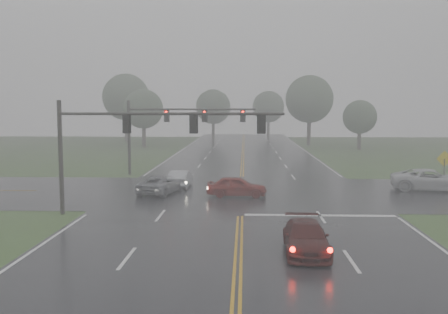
{
  "coord_description": "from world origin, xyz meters",
  "views": [
    {
      "loc": [
        0.25,
        -13.48,
        6.1
      ],
      "look_at": [
        -0.99,
        16.0,
        3.16
      ],
      "focal_mm": 40.0,
      "sensor_mm": 36.0,
      "label": 1
    }
  ],
  "objects_px": {
    "sedan_maroon": "(306,253)",
    "sedan_silver": "(181,187)",
    "signal_gantry_far": "(168,123)",
    "car_grey": "(162,193)",
    "signal_gantry_near": "(130,134)",
    "sedan_red": "(237,197)",
    "pickup_white": "(431,191)"
  },
  "relations": [
    {
      "from": "car_grey",
      "to": "pickup_white",
      "type": "relative_size",
      "value": 0.82
    },
    {
      "from": "sedan_maroon",
      "to": "sedan_silver",
      "type": "height_order",
      "value": "sedan_silver"
    },
    {
      "from": "car_grey",
      "to": "sedan_silver",
      "type": "bearing_deg",
      "value": -94.73
    },
    {
      "from": "sedan_silver",
      "to": "signal_gantry_far",
      "type": "bearing_deg",
      "value": -72.01
    },
    {
      "from": "sedan_maroon",
      "to": "pickup_white",
      "type": "bearing_deg",
      "value": 57.19
    },
    {
      "from": "sedan_red",
      "to": "sedan_maroon",
      "type": "bearing_deg",
      "value": -164.14
    },
    {
      "from": "sedan_red",
      "to": "car_grey",
      "type": "relative_size",
      "value": 0.89
    },
    {
      "from": "sedan_maroon",
      "to": "sedan_red",
      "type": "bearing_deg",
      "value": 104.82
    },
    {
      "from": "sedan_silver",
      "to": "pickup_white",
      "type": "bearing_deg",
      "value": 179.44
    },
    {
      "from": "car_grey",
      "to": "signal_gantry_far",
      "type": "height_order",
      "value": "signal_gantry_far"
    },
    {
      "from": "sedan_red",
      "to": "signal_gantry_near",
      "type": "distance_m",
      "value": 9.63
    },
    {
      "from": "pickup_white",
      "to": "signal_gantry_far",
      "type": "bearing_deg",
      "value": 79.21
    },
    {
      "from": "sedan_red",
      "to": "pickup_white",
      "type": "distance_m",
      "value": 14.52
    },
    {
      "from": "sedan_silver",
      "to": "car_grey",
      "type": "xyz_separation_m",
      "value": [
        -1.01,
        -2.72,
        0.0
      ]
    },
    {
      "from": "signal_gantry_far",
      "to": "sedan_silver",
      "type": "bearing_deg",
      "value": -73.83
    },
    {
      "from": "car_grey",
      "to": "signal_gantry_near",
      "type": "height_order",
      "value": "signal_gantry_near"
    },
    {
      "from": "sedan_maroon",
      "to": "signal_gantry_near",
      "type": "distance_m",
      "value": 12.42
    },
    {
      "from": "sedan_silver",
      "to": "pickup_white",
      "type": "relative_size",
      "value": 0.71
    },
    {
      "from": "car_grey",
      "to": "signal_gantry_far",
      "type": "xyz_separation_m",
      "value": [
        -1.0,
        9.65,
        4.71
      ]
    },
    {
      "from": "signal_gantry_far",
      "to": "sedan_maroon",
      "type": "bearing_deg",
      "value": -68.34
    },
    {
      "from": "sedan_silver",
      "to": "signal_gantry_far",
      "type": "height_order",
      "value": "signal_gantry_far"
    },
    {
      "from": "car_grey",
      "to": "pickup_white",
      "type": "bearing_deg",
      "value": -158.74
    },
    {
      "from": "sedan_maroon",
      "to": "sedan_red",
      "type": "height_order",
      "value": "sedan_red"
    },
    {
      "from": "sedan_maroon",
      "to": "sedan_red",
      "type": "distance_m",
      "value": 13.55
    },
    {
      "from": "pickup_white",
      "to": "signal_gantry_near",
      "type": "relative_size",
      "value": 0.44
    },
    {
      "from": "pickup_white",
      "to": "car_grey",
      "type": "bearing_deg",
      "value": 105.39
    },
    {
      "from": "sedan_red",
      "to": "car_grey",
      "type": "height_order",
      "value": "sedan_red"
    },
    {
      "from": "car_grey",
      "to": "sedan_maroon",
      "type": "bearing_deg",
      "value": 136.34
    },
    {
      "from": "sedan_red",
      "to": "sedan_silver",
      "type": "height_order",
      "value": "sedan_red"
    },
    {
      "from": "sedan_red",
      "to": "signal_gantry_near",
      "type": "relative_size",
      "value": 0.32
    },
    {
      "from": "pickup_white",
      "to": "signal_gantry_far",
      "type": "xyz_separation_m",
      "value": [
        -20.59,
        7.7,
        4.71
      ]
    },
    {
      "from": "car_grey",
      "to": "signal_gantry_near",
      "type": "xyz_separation_m",
      "value": [
        -0.55,
        -7.12,
        4.61
      ]
    }
  ]
}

